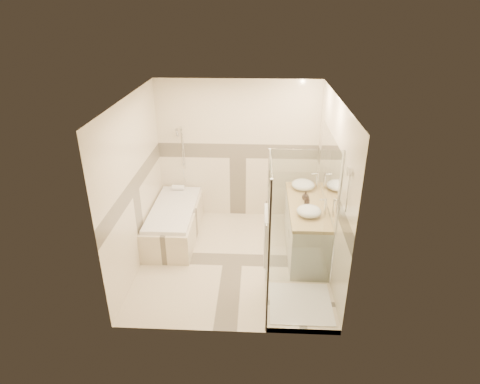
{
  "coord_description": "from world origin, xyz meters",
  "views": [
    {
      "loc": [
        0.36,
        -5.16,
        3.63
      ],
      "look_at": [
        0.1,
        0.25,
        1.05
      ],
      "focal_mm": 30.0,
      "sensor_mm": 36.0,
      "label": 1
    }
  ],
  "objects_px": {
    "bathtub": "(174,220)",
    "amenity_bottle_a": "(307,200)",
    "vessel_sink_far": "(309,211)",
    "vanity": "(305,228)",
    "shower_enclosure": "(293,273)",
    "vessel_sink_near": "(303,185)",
    "amenity_bottle_b": "(306,196)"
  },
  "relations": [
    {
      "from": "vessel_sink_far",
      "to": "amenity_bottle_b",
      "type": "distance_m",
      "value": 0.5
    },
    {
      "from": "vanity",
      "to": "vessel_sink_far",
      "type": "relative_size",
      "value": 4.55
    },
    {
      "from": "vanity",
      "to": "vessel_sink_far",
      "type": "height_order",
      "value": "vessel_sink_far"
    },
    {
      "from": "vessel_sink_far",
      "to": "bathtub",
      "type": "bearing_deg",
      "value": 161.41
    },
    {
      "from": "shower_enclosure",
      "to": "amenity_bottle_a",
      "type": "xyz_separation_m",
      "value": [
        0.27,
        1.22,
        0.43
      ]
    },
    {
      "from": "vessel_sink_far",
      "to": "vanity",
      "type": "bearing_deg",
      "value": 86.88
    },
    {
      "from": "bathtub",
      "to": "vessel_sink_near",
      "type": "distance_m",
      "value": 2.23
    },
    {
      "from": "vessel_sink_near",
      "to": "amenity_bottle_b",
      "type": "bearing_deg",
      "value": -90.0
    },
    {
      "from": "shower_enclosure",
      "to": "amenity_bottle_a",
      "type": "distance_m",
      "value": 1.32
    },
    {
      "from": "bathtub",
      "to": "amenity_bottle_a",
      "type": "distance_m",
      "value": 2.26
    },
    {
      "from": "vessel_sink_far",
      "to": "amenity_bottle_b",
      "type": "xyz_separation_m",
      "value": [
        0.0,
        0.5,
        0.0
      ]
    },
    {
      "from": "bathtub",
      "to": "vessel_sink_far",
      "type": "height_order",
      "value": "vessel_sink_far"
    },
    {
      "from": "amenity_bottle_b",
      "to": "vessel_sink_near",
      "type": "bearing_deg",
      "value": 90.0
    },
    {
      "from": "vessel_sink_near",
      "to": "vessel_sink_far",
      "type": "height_order",
      "value": "vessel_sink_near"
    },
    {
      "from": "vessel_sink_near",
      "to": "amenity_bottle_b",
      "type": "height_order",
      "value": "vessel_sink_near"
    },
    {
      "from": "shower_enclosure",
      "to": "amenity_bottle_a",
      "type": "bearing_deg",
      "value": 77.37
    },
    {
      "from": "vessel_sink_far",
      "to": "amenity_bottle_a",
      "type": "height_order",
      "value": "amenity_bottle_a"
    },
    {
      "from": "shower_enclosure",
      "to": "vessel_sink_near",
      "type": "distance_m",
      "value": 1.88
    },
    {
      "from": "vessel_sink_near",
      "to": "bathtub",
      "type": "bearing_deg",
      "value": -174.93
    },
    {
      "from": "bathtub",
      "to": "amenity_bottle_a",
      "type": "bearing_deg",
      "value": -10.72
    },
    {
      "from": "vessel_sink_near",
      "to": "vessel_sink_far",
      "type": "xyz_separation_m",
      "value": [
        0.0,
        -0.91,
        -0.0
      ]
    },
    {
      "from": "bathtub",
      "to": "amenity_bottle_b",
      "type": "relative_size",
      "value": 11.87
    },
    {
      "from": "vanity",
      "to": "shower_enclosure",
      "type": "relative_size",
      "value": 0.79
    },
    {
      "from": "vessel_sink_near",
      "to": "amenity_bottle_b",
      "type": "xyz_separation_m",
      "value": [
        0.0,
        -0.41,
        -0.0
      ]
    },
    {
      "from": "vanity",
      "to": "amenity_bottle_a",
      "type": "xyz_separation_m",
      "value": [
        -0.02,
        -0.05,
        0.51
      ]
    },
    {
      "from": "bathtub",
      "to": "vanity",
      "type": "bearing_deg",
      "value": -9.25
    },
    {
      "from": "amenity_bottle_a",
      "to": "amenity_bottle_b",
      "type": "xyz_separation_m",
      "value": [
        0.0,
        0.19,
        -0.01
      ]
    },
    {
      "from": "shower_enclosure",
      "to": "amenity_bottle_a",
      "type": "relative_size",
      "value": 12.16
    },
    {
      "from": "vanity",
      "to": "amenity_bottle_b",
      "type": "xyz_separation_m",
      "value": [
        -0.02,
        0.13,
        0.5
      ]
    },
    {
      "from": "vanity",
      "to": "vessel_sink_near",
      "type": "relative_size",
      "value": 4.32
    },
    {
      "from": "shower_enclosure",
      "to": "vessel_sink_far",
      "type": "distance_m",
      "value": 1.03
    },
    {
      "from": "shower_enclosure",
      "to": "amenity_bottle_a",
      "type": "height_order",
      "value": "shower_enclosure"
    }
  ]
}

